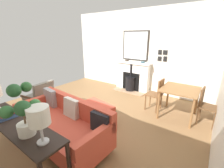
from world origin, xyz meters
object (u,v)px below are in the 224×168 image
at_px(ottoman, 95,111).
at_px(potted_plant, 22,109).
at_px(book_stack, 8,115).
at_px(mantel_bowl_far, 143,62).
at_px(console_table, 17,128).
at_px(dining_table, 180,93).
at_px(sofa, 63,124).
at_px(dining_chair_by_back_wall, 205,103).
at_px(mantel_bowl_near, 127,60).
at_px(fireplace, 132,78).
at_px(table_lamp_far_end, 39,117).
at_px(dining_chair_near_fireplace, 157,92).
at_px(armchair_accent, 41,94).

height_order(ottoman, potted_plant, potted_plant).
bearing_deg(book_stack, mantel_bowl_far, 174.46).
relative_size(console_table, dining_table, 2.09).
bearing_deg(potted_plant, sofa, -152.53).
height_order(console_table, book_stack, book_stack).
xyz_separation_m(sofa, dining_chair_by_back_wall, (-2.24, 2.19, 0.16)).
bearing_deg(console_table, mantel_bowl_near, -172.86).
relative_size(fireplace, console_table, 0.71).
height_order(table_lamp_far_end, dining_chair_by_back_wall, table_lamp_far_end).
bearing_deg(mantel_bowl_far, dining_chair_by_back_wall, 62.01).
bearing_deg(ottoman, dining_table, 131.01).
height_order(mantel_bowl_far, dining_chair_by_back_wall, mantel_bowl_far).
distance_m(sofa, book_stack, 0.93).
distance_m(potted_plant, dining_table, 3.31).
xyz_separation_m(mantel_bowl_far, dining_table, (1.10, 1.50, -0.45)).
distance_m(console_table, dining_chair_near_fireplace, 3.19).
distance_m(potted_plant, book_stack, 0.76).
xyz_separation_m(table_lamp_far_end, dining_chair_by_back_wall, (-3.01, 1.48, -0.60)).
bearing_deg(sofa, fireplace, -175.89).
relative_size(table_lamp_far_end, dining_table, 0.52).
bearing_deg(potted_plant, dining_chair_by_back_wall, 149.87).
bearing_deg(armchair_accent, book_stack, 45.82).
height_order(sofa, dining_chair_by_back_wall, dining_chair_by_back_wall).
bearing_deg(armchair_accent, mantel_bowl_far, 150.53).
xyz_separation_m(ottoman, armchair_accent, (0.44, -1.57, 0.22)).
xyz_separation_m(book_stack, dining_table, (-3.00, 1.90, -0.15)).
xyz_separation_m(console_table, dining_chair_near_fireplace, (-3.00, 1.08, -0.16)).
distance_m(fireplace, potted_plant, 4.20).
distance_m(potted_plant, dining_chair_near_fireplace, 3.17).
distance_m(dining_chair_near_fireplace, dining_chair_by_back_wall, 1.11).
relative_size(armchair_accent, dining_chair_near_fireplace, 0.92).
bearing_deg(ottoman, armchair_accent, -74.35).
height_order(sofa, armchair_accent, armchair_accent).
xyz_separation_m(potted_plant, dining_chair_near_fireplace, (-3.04, 0.66, -0.60)).
relative_size(sofa, book_stack, 7.69).
bearing_deg(sofa, table_lamp_far_end, 42.81).
height_order(mantel_bowl_near, armchair_accent, mantel_bowl_near).
bearing_deg(ottoman, book_stack, -11.39).
bearing_deg(console_table, fireplace, -176.67).
height_order(potted_plant, dining_table, potted_plant).
height_order(mantel_bowl_far, dining_table, mantel_bowl_far).
bearing_deg(ottoman, potted_plant, 11.82).
relative_size(mantel_bowl_near, table_lamp_far_end, 0.29).
bearing_deg(armchair_accent, potted_plant, 57.18).
xyz_separation_m(mantel_bowl_near, sofa, (3.34, 0.51, -0.75)).
xyz_separation_m(fireplace, potted_plant, (4.09, 0.65, 0.65)).
distance_m(mantel_bowl_near, dining_chair_by_back_wall, 2.97).
xyz_separation_m(console_table, book_stack, (0.00, -0.26, 0.12)).
relative_size(mantel_bowl_near, dining_table, 0.15).
bearing_deg(book_stack, potted_plant, 87.02).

